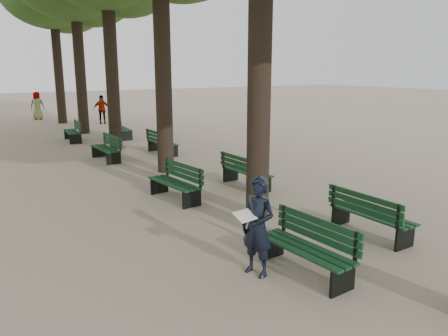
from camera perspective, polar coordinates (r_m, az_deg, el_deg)
ground at (r=7.15m, az=9.00°, el=-14.68°), size 120.00×120.00×0.00m
bench_left_0 at (r=7.36m, az=10.46°, el=-11.55°), size 0.68×1.83×0.92m
bench_left_1 at (r=11.18m, az=-6.48°, el=-2.82°), size 0.75×1.85×0.92m
bench_left_2 at (r=16.40m, az=-15.18°, el=1.88°), size 0.64×1.82×0.92m
bench_left_3 at (r=21.14m, az=-19.17°, el=4.03°), size 0.71×1.84×0.92m
bench_right_0 at (r=9.27m, az=18.62°, el=-6.81°), size 0.59×1.81×0.92m
bench_right_1 at (r=12.34m, az=2.92°, el=-1.25°), size 0.61×1.81×0.92m
bench_right_2 at (r=17.22m, az=-8.02°, el=2.73°), size 0.62×1.81×0.92m
bench_right_3 at (r=21.46m, az=-13.08°, el=4.54°), size 0.74×1.85×0.92m
man_with_map at (r=7.05m, az=4.41°, el=-7.65°), size 0.69×0.72×1.64m
pedestrian_d at (r=31.05m, az=-23.20°, el=7.51°), size 0.95×0.66×1.79m
pedestrian_c at (r=27.36m, az=-15.70°, el=7.37°), size 1.05×0.56×1.70m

